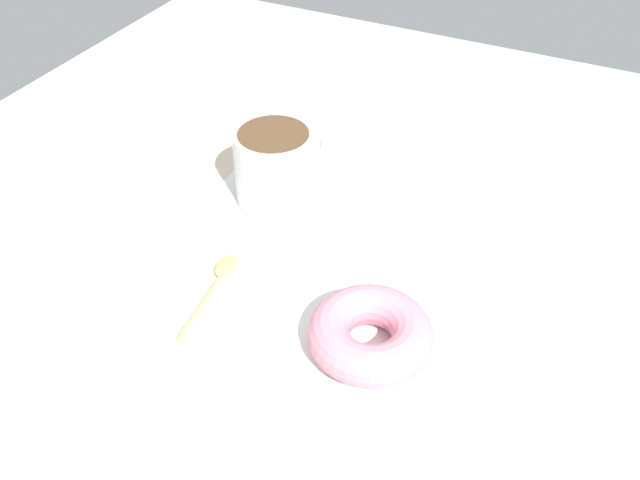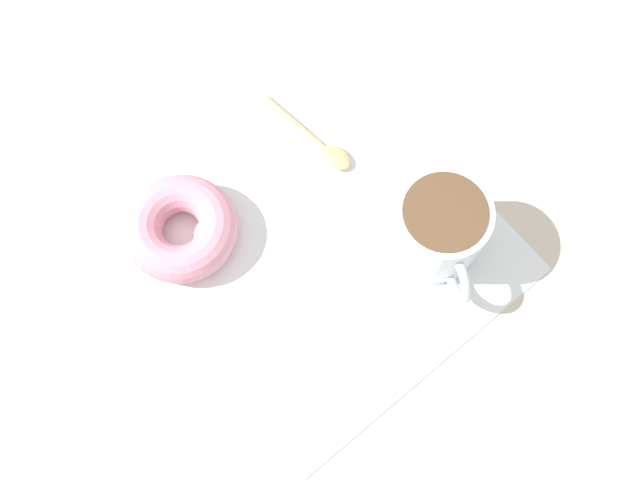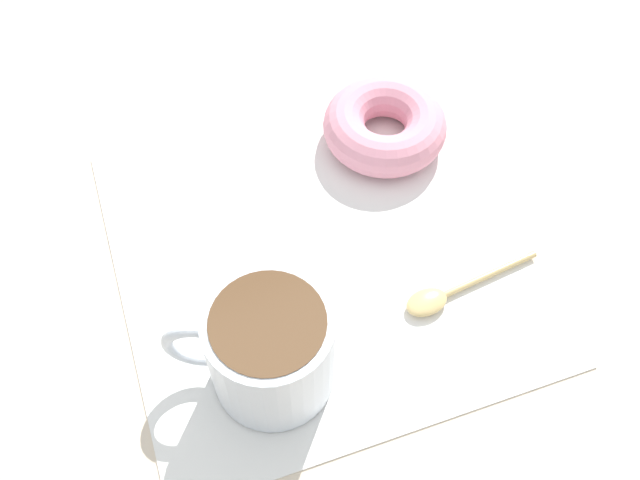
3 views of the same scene
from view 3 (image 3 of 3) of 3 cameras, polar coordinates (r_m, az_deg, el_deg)
name	(u,v)px [view 3 (image 3 of 3)]	position (r cm, az deg, el deg)	size (l,w,h in cm)	color
ground_plane	(302,239)	(63.89, -1.47, 0.07)	(120.00, 120.00, 2.00)	beige
napkin	(320,254)	(61.66, 0.00, -1.11)	(34.17, 34.17, 0.30)	white
coffee_cup	(268,349)	(52.25, -4.15, -8.66)	(9.34, 12.26, 8.85)	silver
donut	(385,126)	(68.22, 5.20, 9.09)	(11.69, 11.69, 3.93)	pink
spoon	(444,295)	(59.83, 9.89, -4.32)	(2.90, 12.69, 0.90)	#D8B772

